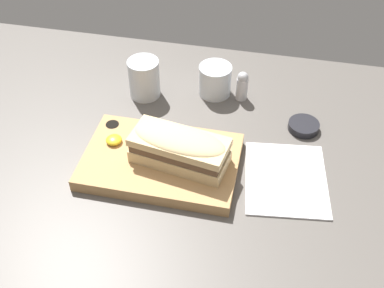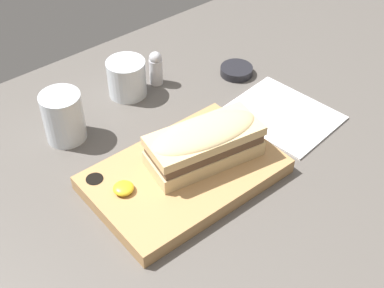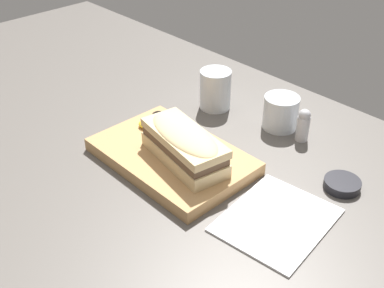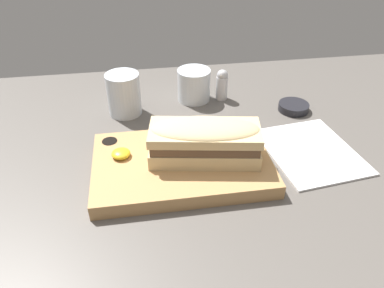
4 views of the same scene
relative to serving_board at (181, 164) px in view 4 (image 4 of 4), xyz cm
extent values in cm
cube|color=#56514C|center=(-4.80, -1.98, -2.33)|extent=(190.57, 94.94, 2.00)
cube|color=tan|center=(0.08, -0.05, 0.00)|extent=(30.98, 20.32, 2.65)
cylinder|color=black|center=(-12.57, 7.27, 0.72)|extent=(2.85, 2.85, 1.32)
cube|color=#DBBC84|center=(4.10, -0.32, 2.67)|extent=(19.98, 11.15, 2.70)
cube|color=brown|center=(4.10, -0.32, 4.84)|extent=(19.18, 10.70, 1.64)
cube|color=#DBBC84|center=(4.10, -0.32, 6.48)|extent=(19.98, 11.15, 1.62)
ellipsoid|color=#DBBC84|center=(4.10, -0.32, 7.15)|extent=(19.58, 10.92, 2.43)
ellipsoid|color=gold|center=(-10.40, 2.10, 1.98)|extent=(3.31, 3.31, 1.32)
cylinder|color=silver|center=(-9.60, 22.14, 3.32)|extent=(7.29, 7.29, 9.30)
cylinder|color=silver|center=(-9.60, 22.14, 0.96)|extent=(6.41, 6.41, 4.19)
cylinder|color=silver|center=(6.50, 26.12, 2.37)|extent=(7.67, 7.67, 7.40)
cylinder|color=black|center=(6.50, 26.12, 1.97)|extent=(6.90, 6.90, 6.20)
cube|color=white|center=(25.22, 1.50, -1.13)|extent=(18.17, 21.14, 0.40)
cylinder|color=silver|center=(13.02, 25.35, 1.46)|extent=(2.69, 2.69, 5.58)
sphere|color=#B7B7BC|center=(13.02, 25.35, 4.73)|extent=(2.56, 2.56, 2.56)
cylinder|color=black|center=(27.92, 17.33, -0.49)|extent=(6.78, 6.78, 1.69)
camera|label=1|loc=(20.22, -64.82, 69.93)|focal=45.00mm
camera|label=2|loc=(-38.36, -49.07, 62.92)|focal=50.00mm
camera|label=3|loc=(59.38, -50.66, 55.02)|focal=45.00mm
camera|label=4|loc=(-6.24, -52.10, 41.16)|focal=35.00mm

